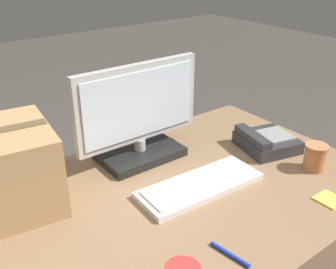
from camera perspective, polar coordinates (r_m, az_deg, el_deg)
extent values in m
cube|color=black|center=(1.52, -4.08, -2.71)|extent=(0.31, 0.20, 0.03)
cylinder|color=#B2B2B2|center=(1.50, -4.13, -1.41)|extent=(0.04, 0.04, 0.05)
cube|color=#B2B2B2|center=(1.43, -4.34, 4.57)|extent=(0.51, 0.03, 0.29)
cube|color=silver|center=(1.42, -3.97, 4.37)|extent=(0.46, 0.01, 0.25)
cube|color=silver|center=(1.34, 4.68, -7.42)|extent=(0.44, 0.18, 0.02)
cube|color=silver|center=(1.33, 4.70, -6.92)|extent=(0.41, 0.15, 0.01)
cube|color=#2D2D33|center=(1.63, 14.20, -1.11)|extent=(0.25, 0.25, 0.05)
cube|color=#2D2D33|center=(1.57, 12.18, -0.32)|extent=(0.09, 0.20, 0.03)
cube|color=gray|center=(1.64, 15.34, -0.01)|extent=(0.14, 0.15, 0.01)
cylinder|color=#BC7547|center=(1.52, 20.53, -3.24)|extent=(0.08, 0.08, 0.09)
cylinder|color=#BC7547|center=(1.50, 20.82, -1.59)|extent=(0.08, 0.08, 0.01)
cylinder|color=#1933B2|center=(1.10, 8.96, -16.81)|extent=(0.03, 0.13, 0.01)
cube|color=#E5DB4C|center=(1.38, 22.35, -8.71)|extent=(0.08, 0.08, 0.01)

